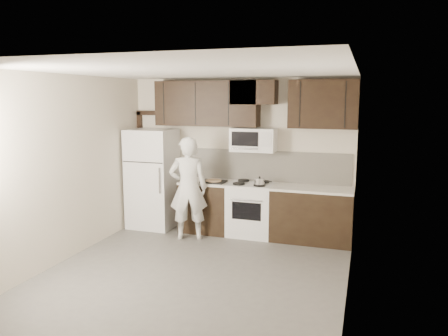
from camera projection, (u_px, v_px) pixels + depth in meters
The scene contains 14 objects.
floor at pixel (193, 275), 5.88m from camera, with size 4.50×4.50×0.00m, color #54514E.
back_wall at pixel (240, 155), 7.77m from camera, with size 4.00×4.00×0.00m, color beige.
ceiling at pixel (190, 71), 5.45m from camera, with size 4.50×4.50×0.00m, color white.
counter_run at pixel (268, 211), 7.44m from camera, with size 2.95×0.64×0.91m.
stove at pixel (251, 209), 7.53m from camera, with size 0.76×0.66×0.94m.
backsplash at pixel (267, 166), 7.64m from camera, with size 2.90×0.02×0.54m, color beige.
upper_cabinets at pixel (249, 102), 7.39m from camera, with size 3.48×0.35×0.78m.
microwave at pixel (253, 140), 7.45m from camera, with size 0.76×0.42×0.40m.
refrigerator at pixel (153, 178), 7.98m from camera, with size 0.80×0.76×1.80m.
door_trim at pixel (143, 157), 8.34m from camera, with size 0.50×0.08×2.12m.
saucepan at pixel (260, 182), 7.25m from camera, with size 0.30×0.17×0.16m.
baking_tray at pixel (213, 182), 7.57m from camera, with size 0.41×0.31×0.02m, color black.
pizza at pixel (213, 180), 7.57m from camera, with size 0.28×0.28×0.02m, color #CBB188.
person at pixel (188, 188), 7.27m from camera, with size 0.63×0.42×1.74m, color white.
Camera 1 is at (2.14, -5.16, 2.38)m, focal length 35.00 mm.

